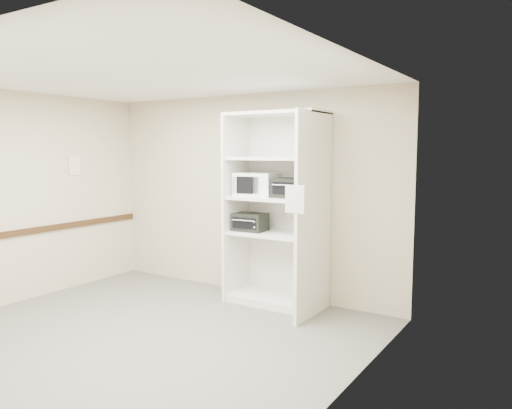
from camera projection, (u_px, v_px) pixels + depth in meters
The scene contains 12 objects.
floor at pixel (145, 335), 5.27m from camera, with size 4.50×4.00×0.01m, color #5E5C52.
ceiling at pixel (138, 75), 4.98m from camera, with size 4.50×4.00×0.01m, color white.
wall_back at pixel (248, 195), 6.81m from camera, with size 4.50×0.02×2.70m, color beige.
wall_left at pixel (13, 198), 6.32m from camera, with size 0.02×4.00×2.70m, color beige.
wall_right at pixel (347, 226), 3.93m from camera, with size 0.02×4.00×2.70m, color beige.
shelving_unit at pixel (279, 216), 6.23m from camera, with size 1.24×0.92×2.42m.
microwave at pixel (256, 184), 6.37m from camera, with size 0.49×0.37×0.30m, color white.
toaster_oven_upper at pixel (291, 188), 6.13m from camera, with size 0.42×0.31×0.24m, color black.
toaster_oven_lower at pixel (250, 222), 6.41m from camera, with size 0.41×0.31×0.23m, color black.
paper_sign at pixel (295, 199), 5.38m from camera, with size 0.23×0.01×0.30m, color white.
chair_rail at pixel (16, 233), 6.36m from camera, with size 0.04×3.98×0.08m, color #331F0E.
wall_poster at pixel (75, 166), 7.06m from camera, with size 0.01×0.19×0.27m, color white.
Camera 1 is at (3.72, -3.68, 1.94)m, focal length 35.00 mm.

